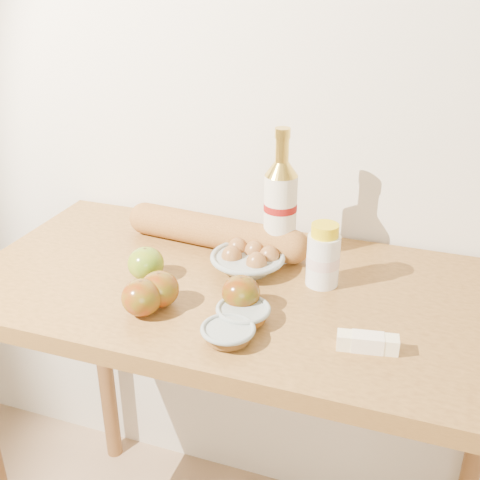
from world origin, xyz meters
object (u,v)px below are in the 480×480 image
at_px(bourbon_bottle, 280,208).
at_px(baguette, 215,232).
at_px(cream_bottle, 323,257).
at_px(egg_bowl, 248,260).
at_px(table, 244,333).

height_order(bourbon_bottle, baguette, bourbon_bottle).
bearing_deg(cream_bottle, egg_bowl, 153.93).
distance_m(table, cream_bottle, 0.25).
bearing_deg(table, baguette, 129.95).
distance_m(bourbon_bottle, egg_bowl, 0.14).
distance_m(egg_bowl, baguette, 0.14).
bearing_deg(baguette, table, -44.95).
bearing_deg(egg_bowl, baguette, 143.52).
bearing_deg(cream_bottle, baguette, 138.80).
relative_size(table, bourbon_bottle, 3.93).
bearing_deg(table, bourbon_bottle, 77.56).
bearing_deg(cream_bottle, bourbon_bottle, 120.32).
relative_size(table, cream_bottle, 8.66).
xyz_separation_m(table, baguette, (-0.13, 0.15, 0.16)).
height_order(table, cream_bottle, cream_bottle).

